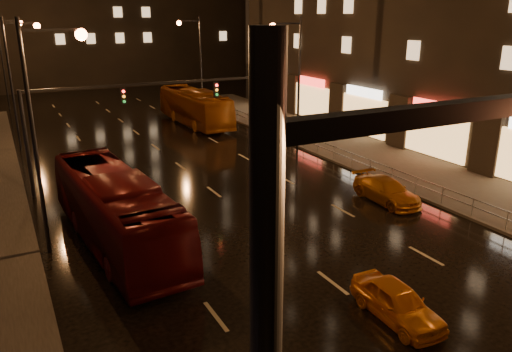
# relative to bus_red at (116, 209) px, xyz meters

# --- Properties ---
(ground) EXTENTS (140.00, 140.00, 0.00)m
(ground) POSITION_rel_bus_red_xyz_m (6.67, 8.51, -1.69)
(ground) COLOR black
(ground) RESTS_ON ground
(sidewalk_right) EXTENTS (7.00, 70.00, 0.15)m
(sidewalk_right) POSITION_rel_bus_red_xyz_m (20.17, 3.51, -1.62)
(sidewalk_right) COLOR #38332D
(sidewalk_right) RESTS_ON ground
(traffic_signal) EXTENTS (15.31, 0.32, 6.20)m
(traffic_signal) POSITION_rel_bus_red_xyz_m (1.61, 8.51, 3.04)
(traffic_signal) COLOR black
(traffic_signal) RESTS_ON ground
(railing_right) EXTENTS (0.05, 56.00, 1.00)m
(railing_right) POSITION_rel_bus_red_xyz_m (16.87, 6.51, -0.79)
(railing_right) COLOR #99999E
(railing_right) RESTS_ON sidewalk_right
(bus_red) EXTENTS (3.75, 12.32, 3.38)m
(bus_red) POSITION_rel_bus_red_xyz_m (0.00, 0.00, 0.00)
(bus_red) COLOR #4E0B0D
(bus_red) RESTS_ON ground
(bus_curb) EXTENTS (3.16, 12.17, 3.37)m
(bus_curb) POSITION_rel_bus_red_xyz_m (12.67, 23.30, -0.01)
(bus_curb) COLOR #96480F
(bus_curb) RESTS_ON ground
(taxi_near) EXTENTS (1.69, 3.87, 1.30)m
(taxi_near) POSITION_rel_bus_red_xyz_m (7.17, -10.49, -1.04)
(taxi_near) COLOR orange
(taxi_near) RESTS_ON ground
(taxi_far) EXTENTS (1.96, 4.60, 1.32)m
(taxi_far) POSITION_rel_bus_red_xyz_m (14.67, -1.49, -1.03)
(taxi_far) COLOR #B96311
(taxi_far) RESTS_ON ground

